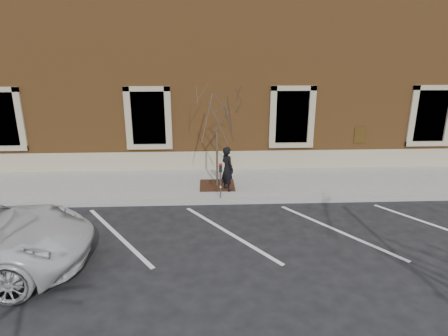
{
  "coord_description": "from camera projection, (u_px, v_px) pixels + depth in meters",
  "views": [
    {
      "loc": [
        -0.58,
        -12.01,
        5.05
      ],
      "look_at": [
        0.0,
        0.6,
        1.1
      ],
      "focal_mm": 30.0,
      "sensor_mm": 36.0,
      "label": 1
    }
  ],
  "objects": [
    {
      "name": "ground",
      "position": [
        225.0,
        203.0,
        12.98
      ],
      "size": [
        120.0,
        120.0,
        0.0
      ],
      "primitive_type": "plane",
      "color": "#28282B",
      "rests_on": "ground"
    },
    {
      "name": "tree_grate",
      "position": [
        217.0,
        185.0,
        14.25
      ],
      "size": [
        1.31,
        1.31,
        0.03
      ],
      "primitive_type": "cube",
      "color": "#432115",
      "rests_on": "sidewalk_near"
    },
    {
      "name": "parking_stripes",
      "position": [
        228.0,
        233.0,
        10.89
      ],
      "size": [
        28.0,
        4.4,
        0.01
      ],
      "primitive_type": null,
      "color": "silver",
      "rests_on": "ground"
    },
    {
      "name": "curb_near",
      "position": [
        225.0,
        202.0,
        12.91
      ],
      "size": [
        40.0,
        0.12,
        0.15
      ],
      "primitive_type": "cube",
      "color": "#9E9E99",
      "rests_on": "ground"
    },
    {
      "name": "building_civic",
      "position": [
        218.0,
        73.0,
        19.17
      ],
      "size": [
        40.0,
        8.62,
        8.0
      ],
      "color": "brown",
      "rests_on": "ground"
    },
    {
      "name": "sidewalk_near",
      "position": [
        223.0,
        184.0,
        14.63
      ],
      "size": [
        40.0,
        3.5,
        0.15
      ],
      "primitive_type": "cube",
      "color": "beige",
      "rests_on": "ground"
    },
    {
      "name": "man",
      "position": [
        227.0,
        169.0,
        13.56
      ],
      "size": [
        0.65,
        0.72,
        1.64
      ],
      "primitive_type": "imported",
      "rotation": [
        0.0,
        0.0,
        2.14
      ],
      "color": "black",
      "rests_on": "sidewalk_near"
    },
    {
      "name": "parking_meter",
      "position": [
        221.0,
        174.0,
        12.79
      ],
      "size": [
        0.11,
        0.09,
        1.26
      ],
      "rotation": [
        0.0,
        0.0,
        -0.11
      ],
      "color": "#595B60",
      "rests_on": "sidewalk_near"
    },
    {
      "name": "sapling",
      "position": [
        217.0,
        117.0,
        13.46
      ],
      "size": [
        2.27,
        2.27,
        3.79
      ],
      "color": "#4B3D2E",
      "rests_on": "sidewalk_near"
    }
  ]
}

